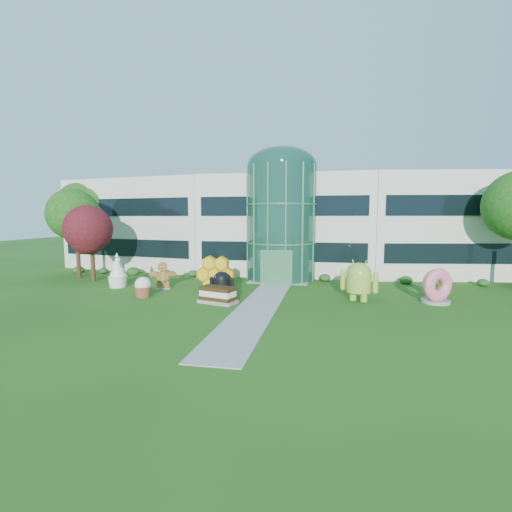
% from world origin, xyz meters
% --- Properties ---
extents(ground, '(140.00, 140.00, 0.00)m').
position_xyz_m(ground, '(0.00, 0.00, 0.00)').
color(ground, '#215114').
rests_on(ground, ground).
extents(building, '(46.00, 15.00, 9.30)m').
position_xyz_m(building, '(0.00, 18.00, 4.65)').
color(building, beige).
rests_on(building, ground).
extents(atrium, '(6.00, 6.00, 9.80)m').
position_xyz_m(atrium, '(0.00, 12.00, 4.90)').
color(atrium, '#194738').
rests_on(atrium, ground).
extents(walkway, '(2.40, 20.00, 0.04)m').
position_xyz_m(walkway, '(0.00, 2.00, 0.02)').
color(walkway, '#9E9E93').
rests_on(walkway, ground).
extents(tree_red, '(4.00, 4.00, 6.00)m').
position_xyz_m(tree_red, '(-15.50, 7.50, 3.00)').
color(tree_red, '#3F0C14').
rests_on(tree_red, ground).
extents(trees_backdrop, '(52.00, 8.00, 8.40)m').
position_xyz_m(trees_backdrop, '(0.00, 13.00, 4.20)').
color(trees_backdrop, '#154010').
rests_on(trees_backdrop, ground).
extents(android_green, '(3.07, 2.61, 2.94)m').
position_xyz_m(android_green, '(6.08, 4.17, 1.47)').
color(android_green, '#8FB239').
rests_on(android_green, ground).
extents(android_black, '(2.01, 1.48, 2.11)m').
position_xyz_m(android_black, '(-2.89, 3.32, 1.05)').
color(android_black, black).
rests_on(android_black, ground).
extents(donut, '(2.40, 2.00, 2.26)m').
position_xyz_m(donut, '(10.85, 4.51, 1.13)').
color(donut, '#DE5472').
rests_on(donut, ground).
extents(gingerbread, '(2.39, 1.60, 2.06)m').
position_xyz_m(gingerbread, '(-8.21, 5.52, 1.03)').
color(gingerbread, brown).
rests_on(gingerbread, ground).
extents(ice_cream_sandwich, '(2.65, 1.84, 1.07)m').
position_xyz_m(ice_cream_sandwich, '(-2.70, 1.75, 0.54)').
color(ice_cream_sandwich, '#311D0A').
rests_on(ice_cream_sandwich, ground).
extents(honeycomb, '(3.08, 1.24, 2.38)m').
position_xyz_m(honeycomb, '(-3.86, 5.04, 1.19)').
color(honeycomb, yellow).
rests_on(honeycomb, ground).
extents(froyo, '(1.79, 1.79, 2.64)m').
position_xyz_m(froyo, '(-11.95, 5.44, 1.32)').
color(froyo, white).
rests_on(froyo, ground).
extents(cupcake, '(1.47, 1.47, 1.41)m').
position_xyz_m(cupcake, '(-8.22, 2.47, 0.70)').
color(cupcake, white).
rests_on(cupcake, ground).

